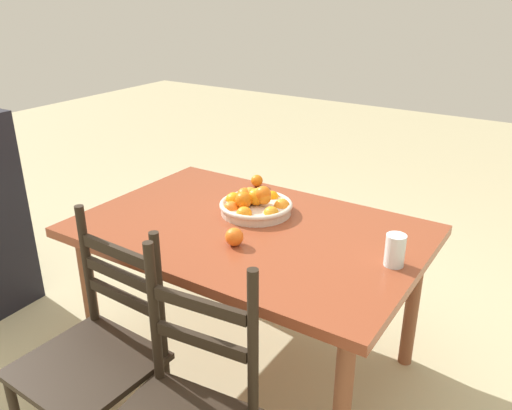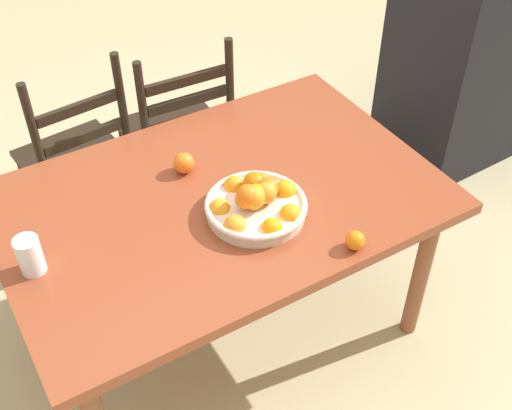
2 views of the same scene
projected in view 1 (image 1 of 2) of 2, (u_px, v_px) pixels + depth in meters
ground_plane at (250, 359)px, 2.65m from camera, size 12.00×12.00×0.00m
dining_table at (250, 242)px, 2.39m from camera, size 1.53×1.02×0.74m
chair_near_window at (97, 354)px, 1.97m from camera, size 0.47×0.47×0.97m
fruit_bowl at (255, 204)px, 2.49m from camera, size 0.35×0.35×0.14m
orange_loose_0 at (234, 237)px, 2.18m from camera, size 0.08×0.08×0.08m
orange_loose_1 at (257, 181)px, 2.82m from camera, size 0.06×0.06×0.06m
drinking_glass at (395, 250)px, 2.01m from camera, size 0.08×0.08×0.13m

